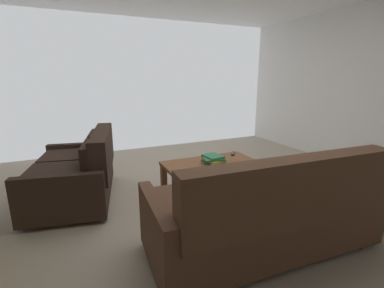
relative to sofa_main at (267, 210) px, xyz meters
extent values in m
cube|color=tan|center=(-0.07, -1.00, -0.39)|extent=(5.58, 5.72, 0.01)
cube|color=white|center=(-2.86, -1.00, 0.90)|extent=(0.12, 5.72, 2.57)
cylinder|color=black|center=(-0.82, -0.38, -0.36)|extent=(0.05, 0.05, 0.06)
cylinder|color=black|center=(0.78, -0.46, -0.36)|extent=(0.05, 0.05, 0.06)
cylinder|color=black|center=(-0.79, 0.32, -0.36)|extent=(0.05, 0.05, 0.06)
cube|color=brown|center=(0.00, -0.07, -0.13)|extent=(1.81, 0.91, 0.39)
cube|color=brown|center=(-0.59, -0.06, 0.12)|extent=(0.58, 0.74, 0.10)
cube|color=brown|center=(0.00, -0.09, 0.12)|extent=(0.58, 0.74, 0.10)
cube|color=brown|center=(0.58, -0.12, 0.12)|extent=(0.58, 0.74, 0.10)
cube|color=brown|center=(0.01, 0.28, 0.28)|extent=(1.78, 0.27, 0.52)
cube|color=brown|center=(-0.58, 0.20, 0.28)|extent=(0.54, 0.15, 0.38)
cube|color=brown|center=(0.01, 0.17, 0.28)|extent=(0.54, 0.15, 0.38)
cube|color=brown|center=(0.60, 0.14, 0.28)|extent=(0.54, 0.15, 0.38)
cube|color=brown|center=(-0.94, -0.02, -0.06)|extent=(0.14, 0.82, 0.55)
cube|color=brown|center=(0.93, -0.12, -0.06)|extent=(0.14, 0.82, 0.55)
cylinder|color=black|center=(1.74, -2.36, -0.36)|extent=(0.06, 0.06, 0.06)
cylinder|color=black|center=(1.94, -1.33, -0.36)|extent=(0.06, 0.06, 0.06)
cylinder|color=black|center=(1.02, -2.22, -0.36)|extent=(0.06, 0.06, 0.06)
cylinder|color=black|center=(1.22, -1.19, -0.36)|extent=(0.06, 0.06, 0.06)
cube|color=#33231C|center=(1.48, -1.78, -0.15)|extent=(1.07, 1.34, 0.35)
cube|color=#33231C|center=(1.44, -2.08, 0.07)|extent=(0.85, 0.69, 0.10)
cube|color=#33231C|center=(1.56, -1.48, 0.07)|extent=(0.85, 0.69, 0.10)
cube|color=#33231C|center=(1.12, -1.71, 0.21)|extent=(0.41, 1.22, 0.49)
cube|color=#33231C|center=(1.17, -2.02, 0.21)|extent=(0.22, 0.55, 0.35)
cube|color=#33231C|center=(1.28, -1.43, 0.21)|extent=(0.22, 0.55, 0.35)
cube|color=#33231C|center=(1.35, -2.42, -0.08)|extent=(0.86, 0.26, 0.51)
cube|color=#33231C|center=(1.60, -1.14, -0.08)|extent=(0.86, 0.26, 0.51)
cube|color=brown|center=(-0.12, -1.22, 0.02)|extent=(1.17, 0.64, 0.04)
cube|color=brown|center=(-0.12, -1.22, -0.02)|extent=(1.08, 0.57, 0.05)
cube|color=brown|center=(-0.67, -1.49, -0.19)|extent=(0.07, 0.07, 0.39)
cube|color=brown|center=(0.42, -1.49, -0.19)|extent=(0.07, 0.07, 0.39)
cube|color=brown|center=(-0.67, -0.94, -0.19)|extent=(0.07, 0.07, 0.39)
cube|color=brown|center=(0.42, -0.94, -0.19)|extent=(0.07, 0.07, 0.39)
cube|color=brown|center=(-1.20, 0.04, 0.18)|extent=(0.48, 0.48, 0.03)
cylinder|color=brown|center=(-1.41, -0.17, -0.11)|extent=(0.04, 0.04, 0.55)
cylinder|color=brown|center=(-0.99, -0.17, -0.11)|extent=(0.04, 0.04, 0.55)
cylinder|color=brown|center=(-0.99, 0.25, -0.11)|extent=(0.04, 0.04, 0.55)
cylinder|color=#47331E|center=(-1.32, 0.13, -0.37)|extent=(0.28, 0.28, 0.02)
cylinder|color=#B23F38|center=(-1.15, 0.00, 0.24)|extent=(0.08, 0.08, 0.10)
cube|color=#B23F38|center=(-1.10, 0.00, 0.24)|extent=(0.02, 0.01, 0.06)
cube|color=#337F51|center=(-0.14, -1.19, 0.06)|extent=(0.24, 0.31, 0.03)
cube|color=#E0CC4C|center=(-0.13, -1.19, 0.09)|extent=(0.24, 0.30, 0.03)
cube|color=#337F51|center=(-0.13, -1.19, 0.11)|extent=(0.29, 0.28, 0.02)
cube|color=#337F51|center=(-0.13, -1.20, 0.13)|extent=(0.22, 0.26, 0.02)
cube|color=black|center=(-0.57, -1.42, 0.05)|extent=(0.13, 0.15, 0.02)
cube|color=#59595B|center=(-0.57, -1.42, 0.06)|extent=(0.09, 0.11, 0.00)
cube|color=#E0CC4C|center=(0.33, -0.99, 0.04)|extent=(0.24, 0.32, 0.01)
camera|label=1|loc=(1.42, 1.61, 1.09)|focal=25.21mm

